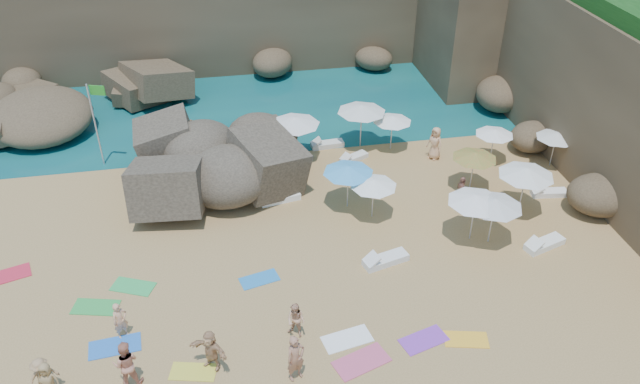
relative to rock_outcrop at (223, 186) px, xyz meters
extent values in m
plane|color=tan|center=(2.13, -7.32, 0.00)|extent=(120.00, 120.00, 0.00)
plane|color=#0C4751|center=(2.13, 22.68, 0.00)|extent=(120.00, 120.00, 0.00)
cube|color=brown|center=(21.13, 0.68, 4.00)|extent=(8.00, 30.00, 8.00)
cube|color=brown|center=(19.13, 12.68, 4.00)|extent=(10.00, 12.00, 8.00)
cylinder|color=white|center=(-14.37, 22.68, 3.00)|extent=(0.10, 0.10, 6.00)
cylinder|color=white|center=(-12.87, 22.68, 3.00)|extent=(0.10, 0.10, 6.00)
cylinder|color=silver|center=(-6.02, 3.31, 2.26)|extent=(0.09, 0.09, 4.53)
cube|color=green|center=(-5.57, 3.31, 4.16)|extent=(0.76, 0.30, 0.51)
cylinder|color=silver|center=(3.96, 1.94, 1.18)|extent=(0.07, 0.07, 2.35)
cone|color=silver|center=(3.96, 1.94, 2.30)|extent=(2.64, 2.64, 0.40)
cylinder|color=silver|center=(7.68, 2.71, 1.17)|extent=(0.07, 0.07, 2.34)
cone|color=silver|center=(7.68, 2.71, 2.28)|extent=(2.63, 2.63, 0.40)
cylinder|color=silver|center=(14.07, -0.10, 0.89)|extent=(0.05, 0.05, 1.77)
cone|color=white|center=(14.07, -0.10, 1.73)|extent=(1.99, 1.99, 0.30)
cylinder|color=silver|center=(9.24, 2.14, 0.93)|extent=(0.05, 0.05, 1.86)
cone|color=white|center=(9.24, 2.14, 1.81)|extent=(2.08, 2.08, 0.32)
cylinder|color=silver|center=(13.50, -4.70, 1.13)|extent=(0.07, 0.07, 2.26)
cone|color=white|center=(13.50, -4.70, 2.20)|extent=(2.53, 2.53, 0.39)
cylinder|color=silver|center=(1.95, -0.77, 1.07)|extent=(0.06, 0.06, 2.13)
cone|color=white|center=(1.95, -0.77, 2.08)|extent=(2.39, 2.39, 0.36)
cylinder|color=silver|center=(12.02, -2.40, 0.97)|extent=(0.06, 0.06, 1.94)
cone|color=#E44C28|center=(12.02, -2.40, 1.89)|extent=(2.17, 2.17, 0.33)
cylinder|color=silver|center=(6.67, -3.80, 0.95)|extent=(0.06, 0.06, 1.90)
cone|color=white|center=(6.67, -3.80, 1.85)|extent=(2.13, 2.13, 0.32)
cylinder|color=silver|center=(16.97, -1.09, 0.91)|extent=(0.05, 0.05, 1.82)
cone|color=silver|center=(16.97, -1.09, 1.78)|extent=(2.04, 2.04, 0.31)
cylinder|color=silver|center=(11.21, -6.55, 1.06)|extent=(0.06, 0.06, 2.12)
cone|color=silver|center=(11.21, -6.55, 2.07)|extent=(2.38, 2.38, 0.36)
cylinder|color=silver|center=(5.72, -2.79, 1.05)|extent=(0.06, 0.06, 2.10)
cone|color=#41A1DD|center=(5.72, -2.79, 2.05)|extent=(2.36, 2.36, 0.36)
cylinder|color=silver|center=(10.49, -6.19, 1.08)|extent=(0.06, 0.06, 2.17)
cone|color=white|center=(10.49, -6.19, 2.12)|extent=(2.43, 2.43, 0.37)
cube|color=white|center=(2.65, -1.74, 0.15)|extent=(2.04, 1.01, 0.30)
cube|color=silver|center=(5.89, 2.96, 0.14)|extent=(1.83, 0.73, 0.28)
cube|color=silver|center=(7.00, 1.32, 0.12)|extent=(1.67, 1.19, 0.25)
cube|color=white|center=(6.40, -7.12, 0.15)|extent=(2.05, 1.14, 0.30)
cube|color=white|center=(15.57, -3.68, 0.13)|extent=(1.78, 0.78, 0.27)
cube|color=white|center=(13.44, -7.35, 0.15)|extent=(1.99, 1.19, 0.29)
cube|color=blue|center=(-4.36, -9.83, 0.02)|extent=(1.89, 1.07, 0.03)
cube|color=green|center=(-5.26, -7.65, 0.02)|extent=(1.90, 1.26, 0.03)
cube|color=white|center=(3.88, -11.01, 0.02)|extent=(1.92, 1.22, 0.03)
cube|color=purple|center=(6.60, -11.55, 0.02)|extent=(1.90, 1.31, 0.03)
cube|color=red|center=(-9.04, -5.12, 0.02)|extent=(2.04, 1.43, 0.03)
cube|color=#247AC0|center=(1.09, -7.21, 0.01)|extent=(1.70, 1.13, 0.03)
cube|color=#CD4F72|center=(4.15, -12.12, 0.02)|extent=(2.16, 1.55, 0.03)
cube|color=yellow|center=(8.12, -11.81, 0.01)|extent=(1.72, 1.13, 0.03)
cube|color=green|center=(-3.92, -6.72, 0.01)|extent=(1.88, 1.45, 0.03)
cube|color=gold|center=(-1.62, -11.50, 0.01)|extent=(1.70, 1.13, 0.03)
imported|color=tan|center=(-4.08, -9.34, 0.77)|extent=(0.67, 0.62, 1.53)
imported|color=tan|center=(-3.70, -11.53, 0.91)|extent=(0.92, 0.74, 1.82)
imported|color=#DDB77E|center=(2.40, 1.24, 0.80)|extent=(1.08, 0.98, 1.60)
imported|color=#955C4A|center=(10.93, -3.79, 0.81)|extent=(0.49, 0.99, 1.63)
imported|color=tan|center=(11.23, 0.74, 0.90)|extent=(0.89, 1.00, 1.81)
imported|color=tan|center=(-1.36, 4.45, 0.78)|extent=(1.46, 0.47, 1.56)
imported|color=tan|center=(-0.95, -11.38, 0.21)|extent=(2.15, 2.17, 0.43)
imported|color=#A46D52|center=(1.81, -12.37, 0.22)|extent=(1.39, 1.96, 0.44)
imported|color=tan|center=(2.11, -10.48, 0.28)|extent=(1.45, 1.58, 0.55)
camera|label=1|loc=(0.04, -26.34, 17.00)|focal=35.00mm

